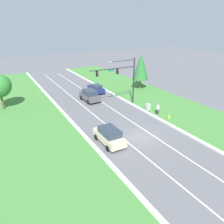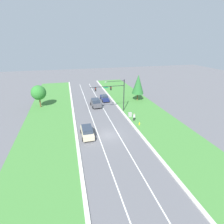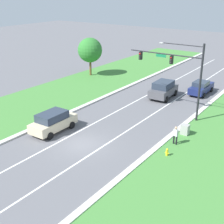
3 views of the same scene
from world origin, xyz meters
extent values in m
plane|color=#5B5B60|center=(0.00, 0.00, 0.00)|extent=(160.00, 160.00, 0.00)
cube|color=beige|center=(5.65, 0.00, 0.07)|extent=(0.50, 90.00, 0.15)
cube|color=beige|center=(-5.65, 0.00, 0.07)|extent=(0.50, 90.00, 0.15)
cube|color=#427F38|center=(10.90, 0.00, 0.04)|extent=(10.00, 90.00, 0.08)
cube|color=#427F38|center=(-10.90, 0.00, 0.04)|extent=(10.00, 90.00, 0.08)
cube|color=white|center=(-1.80, 0.00, 0.00)|extent=(0.14, 81.00, 0.01)
cube|color=white|center=(1.80, 0.00, 0.00)|extent=(0.14, 81.00, 0.01)
cylinder|color=black|center=(6.20, 10.47, 3.84)|extent=(0.20, 0.20, 7.68)
cylinder|color=black|center=(2.29, 10.47, 6.29)|extent=(7.80, 0.12, 0.12)
cube|color=#147042|center=(1.90, 10.47, 6.07)|extent=(1.10, 0.04, 0.28)
cylinder|color=black|center=(4.05, 10.47, 7.37)|extent=(4.29, 0.09, 0.09)
ellipsoid|color=gray|center=(1.90, 10.47, 7.32)|extent=(0.56, 0.28, 0.20)
cube|color=black|center=(3.07, 10.47, 5.79)|extent=(0.28, 0.32, 0.80)
sphere|color=red|center=(3.07, 10.30, 6.03)|extent=(0.16, 0.16, 0.16)
sphere|color=#2D2D2D|center=(3.07, 10.30, 5.79)|extent=(0.16, 0.16, 0.16)
sphere|color=#2D2D2D|center=(3.07, 10.30, 5.56)|extent=(0.16, 0.16, 0.16)
cube|color=black|center=(-0.44, 10.47, 5.79)|extent=(0.28, 0.32, 0.80)
sphere|color=red|center=(-0.44, 10.30, 6.03)|extent=(0.16, 0.16, 0.16)
sphere|color=#2D2D2D|center=(-0.44, 10.30, 5.79)|extent=(0.16, 0.16, 0.16)
sphere|color=#2D2D2D|center=(-0.44, 10.30, 5.56)|extent=(0.16, 0.16, 0.16)
cube|color=beige|center=(-3.75, 0.59, 0.75)|extent=(1.98, 4.62, 0.85)
cube|color=#283342|center=(-3.75, 0.47, 1.53)|extent=(1.76, 2.78, 0.70)
cylinder|color=black|center=(-2.83, 2.02, 0.33)|extent=(0.25, 0.66, 0.66)
cylinder|color=black|center=(-4.71, 2.00, 0.33)|extent=(0.25, 0.66, 0.66)
cylinder|color=black|center=(-2.79, -0.83, 0.33)|extent=(0.25, 0.66, 0.66)
cylinder|color=black|center=(-4.68, -0.85, 0.33)|extent=(0.25, 0.66, 0.66)
cube|color=#4C4C51|center=(0.20, 15.15, 0.81)|extent=(2.31, 4.62, 0.91)
cube|color=#283342|center=(0.21, 15.03, 1.65)|extent=(2.00, 2.80, 0.76)
cylinder|color=black|center=(1.13, 16.60, 0.36)|extent=(0.28, 0.73, 0.72)
cylinder|color=black|center=(-0.88, 16.48, 0.36)|extent=(0.28, 0.73, 0.72)
cylinder|color=black|center=(1.29, 13.81, 0.36)|extent=(0.28, 0.73, 0.72)
cylinder|color=black|center=(-0.73, 13.69, 0.36)|extent=(0.28, 0.73, 0.72)
cube|color=navy|center=(3.40, 19.30, 0.70)|extent=(1.75, 4.63, 0.79)
cube|color=#283342|center=(3.40, 19.02, 1.36)|extent=(1.57, 2.08, 0.53)
cylinder|color=black|center=(4.25, 20.73, 0.30)|extent=(0.24, 0.61, 0.61)
cylinder|color=black|center=(2.54, 20.73, 0.30)|extent=(0.24, 0.61, 0.61)
cylinder|color=black|center=(4.25, 17.86, 0.30)|extent=(0.24, 0.61, 0.61)
cylinder|color=black|center=(2.54, 17.86, 0.30)|extent=(0.24, 0.61, 0.61)
cube|color=#9E9E99|center=(6.53, 6.78, 0.50)|extent=(0.70, 0.60, 1.01)
cylinder|color=black|center=(6.48, 4.52, 0.42)|extent=(0.14, 0.14, 0.84)
cylinder|color=black|center=(6.74, 4.50, 0.42)|extent=(0.14, 0.14, 0.84)
cube|color=#B7B7BC|center=(6.61, 4.51, 1.14)|extent=(0.40, 0.26, 0.60)
sphere|color=tan|center=(6.61, 4.51, 1.58)|extent=(0.22, 0.22, 0.22)
cylinder|color=gold|center=(6.92, 2.34, 0.28)|extent=(0.20, 0.20, 0.55)
sphere|color=gold|center=(6.92, 2.34, 0.61)|extent=(0.18, 0.18, 0.18)
cylinder|color=gold|center=(6.80, 2.34, 0.30)|extent=(0.10, 0.09, 0.09)
cylinder|color=gold|center=(7.04, 2.34, 0.30)|extent=(0.10, 0.09, 0.09)
cylinder|color=brown|center=(-13.47, 18.10, 1.26)|extent=(0.32, 0.32, 2.52)
sphere|color=#2D752D|center=(-13.47, 18.10, 3.87)|extent=(3.62, 3.62, 3.62)
camera|label=1|loc=(-14.07, -18.68, 12.79)|focal=35.00mm
camera|label=2|loc=(-6.26, -26.77, 15.93)|focal=28.00mm
camera|label=3|loc=(15.82, -17.81, 12.33)|focal=50.00mm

